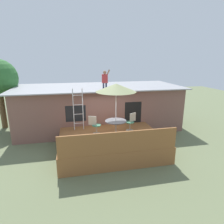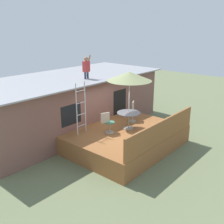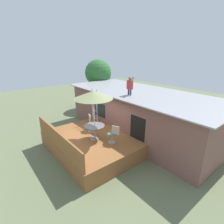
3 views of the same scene
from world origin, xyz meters
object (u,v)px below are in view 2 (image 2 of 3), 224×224
at_px(step_ladder, 81,109).
at_px(patio_chair_right, 132,112).
at_px(patio_umbrella, 129,76).
at_px(person_figure, 86,66).
at_px(patio_chair_left, 108,123).
at_px(patio_table, 129,116).

distance_m(step_ladder, patio_chair_right, 2.82).
bearing_deg(patio_umbrella, step_ladder, 145.86).
bearing_deg(person_figure, patio_chair_right, -63.95).
height_order(patio_umbrella, patio_chair_right, patio_umbrella).
bearing_deg(patio_chair_left, step_ladder, 153.10).
height_order(patio_table, patio_chair_right, patio_chair_right).
relative_size(patio_umbrella, patio_chair_right, 2.76).
xyz_separation_m(patio_table, person_figure, (-0.07, 2.51, 1.96)).
height_order(person_figure, patio_chair_left, person_figure).
bearing_deg(step_ladder, patio_umbrella, -34.14).
relative_size(patio_umbrella, step_ladder, 1.15).
relative_size(patio_umbrella, patio_chair_left, 2.76).
distance_m(patio_table, person_figure, 3.19).
height_order(patio_table, person_figure, person_figure).
bearing_deg(patio_table, patio_umbrella, 0.00).
height_order(step_ladder, person_figure, person_figure).
relative_size(step_ladder, patio_chair_right, 2.39).
bearing_deg(person_figure, patio_umbrella, -88.34).
bearing_deg(patio_chair_left, person_figure, 87.44).
xyz_separation_m(patio_umbrella, patio_chair_right, (0.92, 0.47, -1.89)).
bearing_deg(patio_table, patio_chair_left, 159.81).
height_order(person_figure, patio_chair_right, person_figure).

